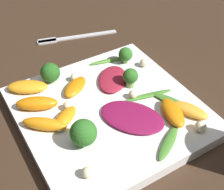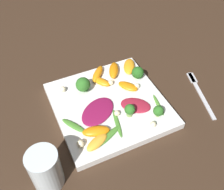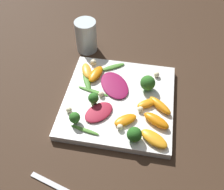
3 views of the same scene
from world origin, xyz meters
TOP-DOWN VIEW (x-y plane):
  - ground_plane at (0.00, 0.00)m, footprint 2.40×2.40m
  - plate at (0.00, 0.00)m, footprint 0.30×0.30m
  - fork at (-0.05, -0.27)m, footprint 0.19×0.07m
  - radicchio_leaf_0 at (-0.02, 0.04)m, footprint 0.12×0.13m
  - radicchio_leaf_1 at (-0.04, -0.06)m, footprint 0.09×0.10m
  - orange_segment_0 at (0.11, -0.06)m, footprint 0.08×0.06m
  - orange_segment_1 at (0.08, -0.01)m, footprint 0.06×0.05m
  - orange_segment_2 at (-0.11, 0.08)m, footprint 0.05×0.07m
  - orange_segment_3 at (0.11, -0.01)m, footprint 0.07×0.07m
  - orange_segment_4 at (-0.08, 0.07)m, footprint 0.05×0.07m
  - orange_segment_5 at (0.10, -0.12)m, footprint 0.08×0.07m
  - orange_segment_6 at (0.03, -0.07)m, footprint 0.07×0.06m
  - broccoli_floret_0 at (-0.10, -0.10)m, footprint 0.03×0.03m
  - broccoli_floret_1 at (0.06, -0.12)m, footprint 0.04×0.04m
  - broccoli_floret_2 at (-0.06, -0.03)m, footprint 0.03×0.03m
  - broccoli_floret_3 at (0.07, 0.05)m, footprint 0.04×0.04m
  - arugula_sprig_0 at (-0.10, 0.05)m, footprint 0.05×0.09m
  - arugula_sprig_1 at (-0.04, 0.12)m, footprint 0.07×0.05m
  - arugula_sprig_2 at (-0.07, 0.01)m, footprint 0.09×0.03m
  - arugula_sprig_3 at (-0.07, -0.12)m, footprint 0.08×0.02m
  - macadamia_nut_0 at (0.09, 0.01)m, footprint 0.01×0.01m
  - macadamia_nut_1 at (-0.10, 0.12)m, footprint 0.02×0.02m
  - macadamia_nut_2 at (-0.12, -0.07)m, footprint 0.02×0.02m
  - macadamia_nut_3 at (0.10, 0.10)m, footprint 0.02×0.02m
  - macadamia_nut_4 at (-0.05, -0.00)m, footprint 0.02×0.02m
  - macadamia_nut_5 at (0.06, -0.03)m, footprint 0.02×0.02m
  - macadamia_nut_6 at (0.02, -0.10)m, footprint 0.02×0.02m

SIDE VIEW (x-z plane):
  - ground_plane at x=0.00m, z-range 0.00..0.00m
  - fork at x=-0.05m, z-range 0.00..0.01m
  - plate at x=0.00m, z-range 0.00..0.02m
  - arugula_sprig_2 at x=-0.07m, z-range 0.02..0.03m
  - arugula_sprig_3 at x=-0.07m, z-range 0.02..0.03m
  - arugula_sprig_1 at x=-0.04m, z-range 0.02..0.03m
  - arugula_sprig_0 at x=-0.10m, z-range 0.02..0.03m
  - radicchio_leaf_0 at x=-0.02m, z-range 0.02..0.03m
  - radicchio_leaf_1 at x=-0.04m, z-range 0.02..0.03m
  - macadamia_nut_0 at x=0.09m, z-range 0.02..0.03m
  - orange_segment_6 at x=0.03m, z-range 0.02..0.04m
  - orange_segment_1 at x=0.08m, z-range 0.02..0.04m
  - orange_segment_2 at x=-0.11m, z-range 0.02..0.04m
  - macadamia_nut_4 at x=-0.05m, z-range 0.02..0.04m
  - macadamia_nut_6 at x=0.02m, z-range 0.02..0.04m
  - macadamia_nut_5 at x=0.06m, z-range 0.02..0.04m
  - macadamia_nut_2 at x=-0.12m, z-range 0.02..0.04m
  - macadamia_nut_3 at x=0.10m, z-range 0.02..0.04m
  - orange_segment_5 at x=0.10m, z-range 0.02..0.04m
  - orange_segment_4 at x=-0.08m, z-range 0.02..0.04m
  - macadamia_nut_1 at x=-0.10m, z-range 0.02..0.04m
  - orange_segment_3 at x=0.11m, z-range 0.02..0.04m
  - orange_segment_0 at x=0.11m, z-range 0.02..0.04m
  - broccoli_floret_0 at x=-0.10m, z-range 0.02..0.06m
  - broccoli_floret_1 at x=0.06m, z-range 0.02..0.06m
  - broccoli_floret_2 at x=-0.06m, z-range 0.02..0.06m
  - broccoli_floret_3 at x=0.07m, z-range 0.02..0.07m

